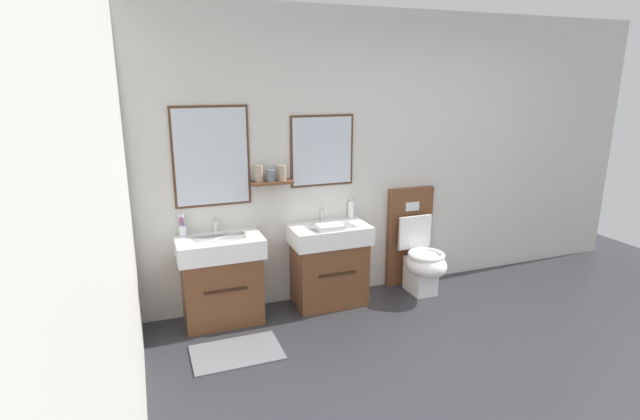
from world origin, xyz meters
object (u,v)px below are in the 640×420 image
at_px(vanity_sink_left, 221,278).
at_px(folded_hand_towel, 330,227).
at_px(toilet, 417,253).
at_px(toothbrush_cup, 183,229).
at_px(vanity_sink_right, 329,263).
at_px(soap_dispenser, 351,209).

relative_size(vanity_sink_left, folded_hand_towel, 3.44).
bearing_deg(folded_hand_towel, toilet, 6.11).
bearing_deg(vanity_sink_left, toothbrush_cup, 152.61).
xyz_separation_m(vanity_sink_right, toothbrush_cup, (-1.26, 0.14, 0.42)).
relative_size(toilet, toothbrush_cup, 4.89).
relative_size(vanity_sink_right, folded_hand_towel, 3.44).
bearing_deg(folded_hand_towel, toothbrush_cup, 167.76).
relative_size(vanity_sink_right, toothbrush_cup, 3.70).
distance_m(soap_dispenser, folded_hand_towel, 0.43).
distance_m(vanity_sink_right, soap_dispenser, 0.55).
distance_m(vanity_sink_left, vanity_sink_right, 0.98).
xyz_separation_m(toothbrush_cup, folded_hand_towel, (1.22, -0.26, -0.04)).
relative_size(toothbrush_cup, soap_dispenser, 1.03).
height_order(vanity_sink_left, soap_dispenser, soap_dispenser).
distance_m(vanity_sink_left, toilet, 1.91).
distance_m(toilet, folded_hand_towel, 1.06).
bearing_deg(toilet, toothbrush_cup, 175.80).
bearing_deg(vanity_sink_left, vanity_sink_right, 0.00).
distance_m(vanity_sink_left, toothbrush_cup, 0.52).
bearing_deg(vanity_sink_right, toilet, -1.11).
distance_m(vanity_sink_right, toothbrush_cup, 1.34).
bearing_deg(toothbrush_cup, toilet, -4.20).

